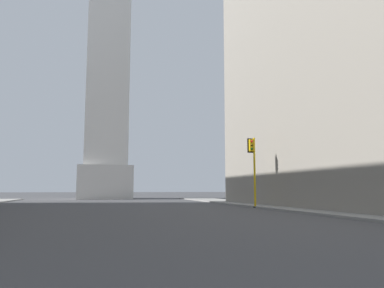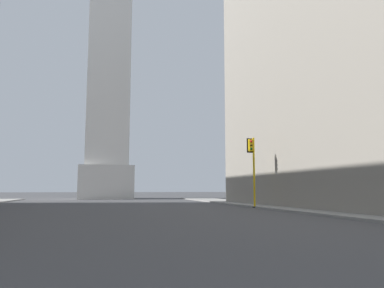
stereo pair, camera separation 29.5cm
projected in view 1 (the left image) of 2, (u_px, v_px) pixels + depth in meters
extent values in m
cube|color=gray|center=(326.00, 211.00, 27.19)|extent=(5.00, 78.62, 0.15)
cube|color=silver|center=(105.00, 182.00, 64.24)|extent=(8.95, 8.95, 5.57)
cylinder|color=yellow|center=(255.00, 172.00, 33.76)|extent=(0.18, 0.18, 6.31)
cylinder|color=#262626|center=(255.00, 207.00, 33.39)|extent=(0.40, 0.40, 0.10)
cube|color=#E5B20F|center=(251.00, 145.00, 33.98)|extent=(0.34, 0.34, 1.10)
cube|color=black|center=(250.00, 146.00, 34.16)|extent=(0.58, 0.03, 1.32)
sphere|color=red|center=(252.00, 141.00, 33.84)|extent=(0.22, 0.22, 0.22)
sphere|color=#483506|center=(252.00, 145.00, 33.80)|extent=(0.22, 0.22, 0.22)
sphere|color=#073410|center=(252.00, 149.00, 33.76)|extent=(0.22, 0.22, 0.22)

